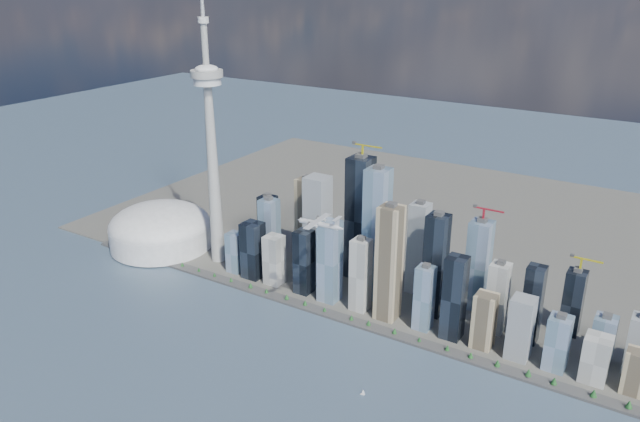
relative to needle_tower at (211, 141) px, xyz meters
The scene contains 9 objects.
ground 491.65m from the needle_tower, 45.94° to the right, with size 4000.00×4000.00×0.00m, color #304755.
seawall 385.07m from the needle_tower, 11.31° to the right, with size 1100.00×22.00×4.00m, color #383838.
land 544.99m from the needle_tower, 52.43° to the left, with size 1400.00×900.00×3.00m, color #4C4C47.
shoreline_trees 380.99m from the needle_tower, 11.31° to the right, with size 960.53×7.20×8.80m.
skyscraper_cluster 394.19m from the needle_tower, ahead, with size 736.00×142.00×247.75m.
needle_tower is the anchor object (origin of this frame).
dome_stadium 241.40m from the needle_tower, behind, with size 200.00×200.00×86.00m.
airplane 323.10m from the needle_tower, 20.68° to the right, with size 74.96×66.25×18.29m.
sailboat_west 528.47m from the needle_tower, 26.25° to the right, with size 6.66×3.10×9.23m.
Camera 1 is at (434.54, -502.64, 521.65)m, focal length 35.00 mm.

